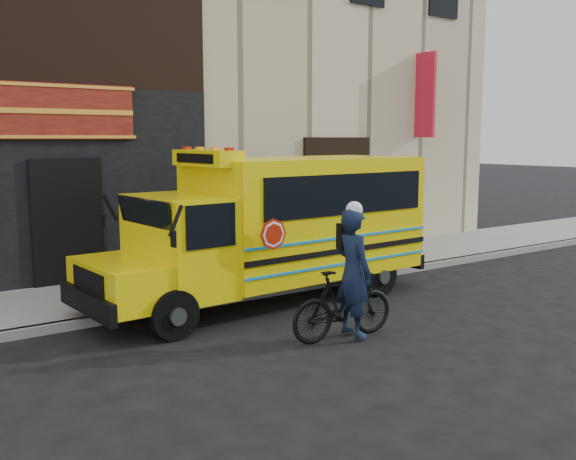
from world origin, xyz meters
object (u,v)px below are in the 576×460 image
(bicycle, at_px, (343,304))
(cyclist, at_px, (353,276))
(sign_pole, at_px, (342,209))
(school_bus, at_px, (279,223))

(bicycle, xyz_separation_m, cyclist, (0.15, -0.06, 0.45))
(sign_pole, bearing_deg, school_bus, -156.94)
(school_bus, bearing_deg, cyclist, -99.45)
(sign_pole, xyz_separation_m, cyclist, (-2.92, -3.72, -0.53))
(sign_pole, xyz_separation_m, bicycle, (-3.07, -3.66, -0.98))
(school_bus, xyz_separation_m, bicycle, (-0.59, -2.61, -0.95))
(sign_pole, bearing_deg, cyclist, -128.09)
(bicycle, relative_size, cyclist, 0.92)
(school_bus, xyz_separation_m, cyclist, (-0.44, -2.67, -0.51))
(school_bus, relative_size, bicycle, 3.78)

